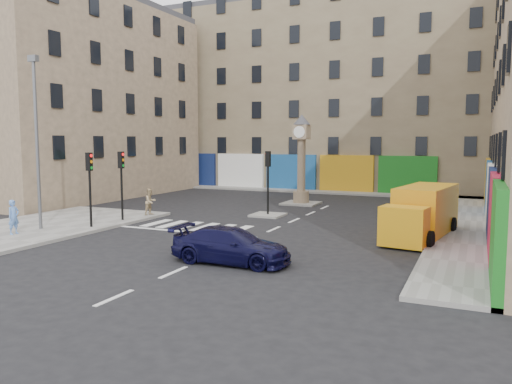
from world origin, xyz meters
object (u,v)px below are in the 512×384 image
Objects in this scene: clock_pillar at (301,153)px; pedestrian_tan at (150,202)px; traffic_light_left_near at (90,177)px; navy_sedan at (231,245)px; traffic_light_left_far at (121,174)px; lamp_post at (37,133)px; traffic_light_island at (268,172)px; yellow_van at (422,212)px; pedestrian_blue at (14,217)px.

clock_pillar is 11.35m from pedestrian_tan.
navy_sedan is (9.46, -3.20, -1.97)m from traffic_light_left_near.
lamp_post is at bearing -116.57° from traffic_light_left_far.
navy_sedan is 11.99m from pedestrian_tan.
traffic_light_island is at bearing -90.00° from clock_pillar.
traffic_light_left_far is (0.00, 2.40, 0.00)m from traffic_light_left_near.
pedestrian_tan is at bearing -170.35° from yellow_van.
pedestrian_blue is (0.06, -1.58, -3.85)m from lamp_post.
navy_sedan is at bearing -79.45° from clock_pillar.
lamp_post reaches higher than traffic_light_left_far.
navy_sedan is at bearing -9.01° from lamp_post.
traffic_light_left_near is 2.40m from traffic_light_left_far.
clock_pillar is at bearing 61.06° from traffic_light_left_far.
traffic_light_left_near is 0.83× the size of navy_sedan.
traffic_light_left_near reaches higher than pedestrian_blue.
pedestrian_blue is (-1.84, -5.38, -1.68)m from traffic_light_left_far.
traffic_light_left_near reaches higher than yellow_van.
lamp_post reaches higher than pedestrian_blue.
lamp_post is 1.86× the size of navy_sedan.
yellow_van is at bearing -37.29° from navy_sedan.
pedestrian_tan is (0.30, 2.13, -1.70)m from traffic_light_left_far.
traffic_light_left_far is 11.17m from navy_sedan.
clock_pillar reaches higher than traffic_light_left_near.
navy_sedan is (3.16, -11.00, -1.94)m from traffic_light_island.
traffic_light_left_near is at bearing -114.55° from clock_pillar.
clock_pillar is (6.30, 13.80, 0.93)m from traffic_light_left_near.
traffic_light_left_far is 0.56× the size of yellow_van.
clock_pillar is 3.94× the size of pedestrian_tan.
traffic_light_left_far is at bearing -139.40° from traffic_light_island.
lamp_post is at bearing -151.45° from yellow_van.
yellow_van is (5.82, 7.90, 0.51)m from navy_sedan.
traffic_light_left_far is 1.00× the size of traffic_light_island.
yellow_van is at bearing 8.53° from traffic_light_left_far.
traffic_light_island is at bearing -49.61° from pedestrian_tan.
traffic_light_left_near is 1.00× the size of traffic_light_left_far.
traffic_light_left_far is at bearing 90.00° from traffic_light_left_near.
traffic_light_left_far is 0.83× the size of navy_sedan.
traffic_light_island is at bearing 48.29° from lamp_post.
yellow_van reaches higher than pedestrian_blue.
traffic_light_left_far is 2.33× the size of pedestrian_blue.
pedestrian_blue is at bearing -87.72° from lamp_post.
clock_pillar is 18.82m from pedestrian_blue.
traffic_light_left_near is 1.00× the size of traffic_light_island.
traffic_light_left_far reaches higher than pedestrian_tan.
pedestrian_blue is at bearing -115.88° from clock_pillar.
traffic_light_island is 0.45× the size of lamp_post.
clock_pillar is 17.53m from navy_sedan.
pedestrian_tan is at bearing 86.21° from traffic_light_left_near.
traffic_light_left_near is 2.39× the size of pedestrian_tan.
pedestrian_blue is at bearing 175.93° from pedestrian_tan.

